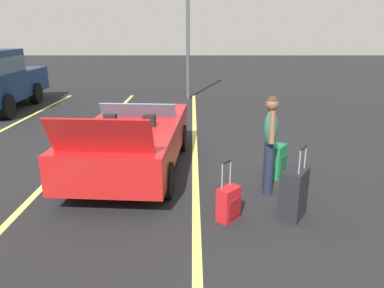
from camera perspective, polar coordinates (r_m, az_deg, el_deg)
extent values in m
plane|color=black|center=(7.37, -9.00, -3.85)|extent=(80.00, 80.00, 0.00)
cube|color=#EAE066|center=(7.27, 0.51, -3.91)|extent=(18.00, 0.12, 0.01)
cube|color=#EAE066|center=(7.74, -19.94, -3.66)|extent=(18.00, 0.12, 0.01)
cube|color=red|center=(7.17, -9.22, 0.78)|extent=(4.21, 2.04, 0.64)
cube|color=red|center=(8.56, -7.05, 2.74)|extent=(1.42, 1.76, 0.38)
cube|color=slate|center=(7.55, -8.52, 5.30)|extent=(0.29, 1.56, 0.31)
cube|color=black|center=(6.97, -12.73, 3.76)|extent=(0.17, 0.23, 0.22)
cube|color=black|center=(6.79, -6.73, 3.73)|extent=(0.17, 0.23, 0.22)
cube|color=red|center=(5.21, -14.29, 1.16)|extent=(0.43, 1.52, 0.58)
cylinder|color=black|center=(8.65, -12.48, 1.18)|extent=(0.61, 0.26, 0.60)
cylinder|color=black|center=(8.34, -1.74, 1.00)|extent=(0.61, 0.26, 0.60)
cylinder|color=black|center=(6.38, -18.79, -5.05)|extent=(0.61, 0.26, 0.60)
cylinder|color=black|center=(5.95, -4.17, -5.73)|extent=(0.61, 0.26, 0.60)
cube|color=black|center=(5.50, 15.74, -7.55)|extent=(0.56, 0.50, 0.74)
cube|color=black|center=(5.56, 14.22, -7.77)|extent=(0.33, 0.22, 0.41)
cylinder|color=gray|center=(5.16, 16.58, -2.79)|extent=(0.03, 0.03, 0.34)
cylinder|color=gray|center=(5.40, 17.40, -1.98)|extent=(0.03, 0.03, 0.34)
cylinder|color=black|center=(5.23, 17.16, -0.63)|extent=(0.24, 0.17, 0.03)
sphere|color=black|center=(5.48, 15.97, -11.74)|extent=(0.04, 0.04, 0.04)
sphere|color=black|center=(5.77, 16.99, -10.31)|extent=(0.04, 0.04, 0.04)
cube|color=#19723F|center=(6.96, 13.18, -2.63)|extent=(0.47, 0.42, 0.62)
cube|color=#13562F|center=(6.94, 14.16, -3.18)|extent=(0.28, 0.19, 0.34)
cylinder|color=gray|center=(6.96, 13.22, 0.93)|extent=(0.03, 0.03, 0.21)
cylinder|color=gray|center=(6.76, 12.56, 0.51)|extent=(0.03, 0.03, 0.21)
cylinder|color=black|center=(6.83, 12.95, 1.55)|extent=(0.20, 0.14, 0.03)
sphere|color=black|center=(7.22, 12.76, -4.36)|extent=(0.04, 0.04, 0.04)
sphere|color=black|center=(6.97, 11.92, -5.07)|extent=(0.04, 0.04, 0.04)
cube|color=red|center=(5.30, 5.77, -9.35)|extent=(0.39, 0.38, 0.50)
cube|color=maroon|center=(5.26, 6.73, -10.06)|extent=(0.21, 0.20, 0.28)
cylinder|color=gray|center=(5.22, 6.05, -4.51)|extent=(0.03, 0.03, 0.38)
cylinder|color=gray|center=(5.08, 4.78, -5.09)|extent=(0.03, 0.03, 0.38)
cylinder|color=black|center=(5.08, 5.48, -2.83)|extent=(0.16, 0.15, 0.03)
sphere|color=black|center=(5.53, 5.82, -10.85)|extent=(0.04, 0.04, 0.04)
sphere|color=black|center=(5.36, 4.26, -11.75)|extent=(0.04, 0.04, 0.04)
cylinder|color=#1E2338|center=(6.15, 11.97, -4.20)|extent=(0.17, 0.17, 0.82)
cylinder|color=#1E2338|center=(6.34, 11.80, -3.55)|extent=(0.17, 0.17, 0.82)
ellipsoid|color=#267259|center=(6.03, 12.29, 2.45)|extent=(0.34, 0.25, 0.60)
sphere|color=brown|center=(5.95, 12.53, 6.13)|extent=(0.21, 0.21, 0.21)
sphere|color=#472D19|center=(5.94, 12.56, 6.58)|extent=(0.18, 0.18, 0.18)
cylinder|color=brown|center=(5.82, 12.53, 2.58)|extent=(0.20, 0.11, 0.53)
cylinder|color=brown|center=(6.21, 12.15, 3.51)|extent=(0.20, 0.11, 0.53)
cube|color=navy|center=(15.92, -26.27, 8.96)|extent=(2.52, 2.06, 0.90)
cylinder|color=black|center=(12.87, -27.21, 5.28)|extent=(0.82, 0.33, 0.80)
cylinder|color=black|center=(15.32, -23.41, 7.35)|extent=(0.82, 0.33, 0.80)
cylinder|color=#4C4C51|center=(15.09, -0.67, 17.65)|extent=(0.14, 0.14, 5.55)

